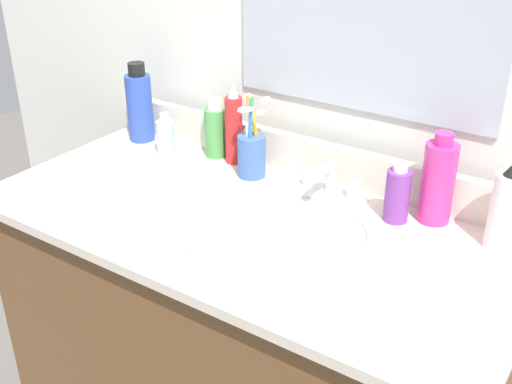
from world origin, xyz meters
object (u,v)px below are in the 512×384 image
(faucet, at_px, (329,185))
(bottle_shampoo_blue, at_px, (140,105))
(bottle_cream_purple, at_px, (397,194))
(cup_blue_plastic, at_px, (252,153))
(bottle_soap_pink, at_px, (438,181))
(bottle_toner_green, at_px, (216,130))
(bottle_lotion_white, at_px, (506,209))
(bottle_gel_clear, at_px, (166,137))
(soap_bar, at_px, (187,159))
(bottle_spray_red, at_px, (234,128))

(faucet, xyz_separation_m, bottle_shampoo_blue, (-0.56, 0.01, 0.07))
(bottle_cream_purple, relative_size, cup_blue_plastic, 0.65)
(bottle_soap_pink, bearing_deg, bottle_cream_purple, -145.73)
(bottle_soap_pink, relative_size, bottle_toner_green, 1.30)
(bottle_toner_green, relative_size, bottle_lotion_white, 0.83)
(faucet, bearing_deg, bottle_toner_green, 173.17)
(faucet, height_order, bottle_gel_clear, bottle_gel_clear)
(faucet, xyz_separation_m, cup_blue_plastic, (-0.20, -0.01, 0.03))
(bottle_shampoo_blue, xyz_separation_m, soap_bar, (0.20, -0.05, -0.08))
(cup_blue_plastic, bearing_deg, bottle_gel_clear, -176.56)
(bottle_soap_pink, xyz_separation_m, bottle_shampoo_blue, (-0.78, -0.01, 0.01))
(bottle_soap_pink, distance_m, bottle_lotion_white, 0.14)
(bottle_lotion_white, height_order, cup_blue_plastic, cup_blue_plastic)
(bottle_cream_purple, distance_m, bottle_shampoo_blue, 0.72)
(bottle_shampoo_blue, distance_m, cup_blue_plastic, 0.37)
(cup_blue_plastic, bearing_deg, bottle_cream_purple, -1.35)
(bottle_toner_green, xyz_separation_m, cup_blue_plastic, (0.14, -0.05, -0.01))
(bottle_soap_pink, relative_size, bottle_spray_red, 0.96)
(bottle_gel_clear, xyz_separation_m, bottle_lotion_white, (0.81, 0.02, 0.03))
(bottle_toner_green, relative_size, cup_blue_plastic, 0.74)
(bottle_soap_pink, height_order, soap_bar, bottle_soap_pink)
(bottle_gel_clear, distance_m, bottle_shampoo_blue, 0.13)
(bottle_soap_pink, xyz_separation_m, cup_blue_plastic, (-0.42, -0.03, -0.03))
(bottle_shampoo_blue, height_order, bottle_toner_green, bottle_shampoo_blue)
(bottle_toner_green, height_order, soap_bar, bottle_toner_green)
(bottle_toner_green, xyz_separation_m, soap_bar, (-0.03, -0.08, -0.05))
(bottle_soap_pink, xyz_separation_m, bottle_spray_red, (-0.50, 0.01, 0.00))
(bottle_soap_pink, height_order, bottle_spray_red, bottle_spray_red)
(bottle_spray_red, xyz_separation_m, bottle_lotion_white, (0.64, -0.04, -0.01))
(faucet, height_order, cup_blue_plastic, cup_blue_plastic)
(bottle_gel_clear, height_order, bottle_lotion_white, bottle_lotion_white)
(bottle_toner_green, distance_m, soap_bar, 0.10)
(bottle_shampoo_blue, bearing_deg, bottle_soap_pink, 0.99)
(bottle_cream_purple, bearing_deg, bottle_spray_red, 173.62)
(faucet, xyz_separation_m, bottle_toner_green, (-0.34, 0.04, 0.04))
(bottle_shampoo_blue, bearing_deg, bottle_gel_clear, -17.36)
(bottle_lotion_white, bearing_deg, bottle_gel_clear, -178.58)
(bottle_shampoo_blue, distance_m, bottle_lotion_white, 0.93)
(bottle_lotion_white, relative_size, cup_blue_plastic, 0.90)
(bottle_shampoo_blue, bearing_deg, bottle_cream_purple, -2.37)
(bottle_soap_pink, distance_m, bottle_toner_green, 0.56)
(soap_bar, bearing_deg, bottle_shampoo_blue, 164.83)
(faucet, relative_size, bottle_lotion_white, 0.91)
(faucet, bearing_deg, bottle_spray_red, 173.03)
(bottle_shampoo_blue, xyz_separation_m, cup_blue_plastic, (0.36, -0.02, -0.04))
(bottle_cream_purple, bearing_deg, bottle_toner_green, 173.64)
(soap_bar, bearing_deg, faucet, 6.07)
(bottle_soap_pink, bearing_deg, faucet, -172.77)
(bottle_shampoo_blue, xyz_separation_m, bottle_lotion_white, (0.92, -0.02, -0.01))
(bottle_lotion_white, height_order, soap_bar, bottle_lotion_white)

